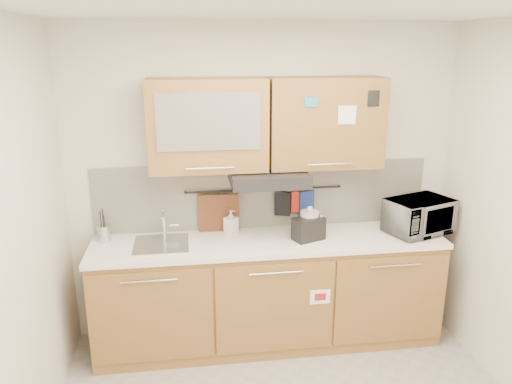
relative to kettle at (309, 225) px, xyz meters
name	(u,v)px	position (x,y,z in m)	size (l,w,h in m)	color
ceiling	(313,5)	(-0.33, -1.19, 1.57)	(3.20, 3.20, 0.00)	white
wall_back	(263,183)	(-0.33, 0.31, 0.27)	(3.20, 3.20, 0.00)	silver
base_cabinet	(269,297)	(-0.33, 0.00, -0.62)	(2.80, 0.64, 0.88)	#A5763A
countertop	(269,242)	(-0.33, 0.00, -0.13)	(2.82, 0.62, 0.04)	white
backsplash	(263,195)	(-0.33, 0.29, 0.17)	(2.80, 0.02, 0.56)	silver
upper_cabinets	(266,124)	(-0.33, 0.13, 0.81)	(1.82, 0.37, 0.70)	#A5763A
range_hood	(268,177)	(-0.33, 0.06, 0.39)	(0.60, 0.46, 0.10)	black
sink	(162,244)	(-1.18, 0.01, -0.10)	(0.42, 0.40, 0.26)	silver
utensil_rail	(264,190)	(-0.33, 0.26, 0.23)	(0.02, 0.02, 1.30)	black
utensil_crock	(104,233)	(-1.63, 0.15, -0.04)	(0.14, 0.14, 0.26)	#BBBBC0
kettle	(309,225)	(0.00, 0.00, 0.00)	(0.20, 0.19, 0.27)	silver
toaster	(309,228)	(-0.02, -0.05, -0.01)	(0.28, 0.22, 0.18)	black
microwave	(419,216)	(0.92, -0.02, 0.04)	(0.51, 0.35, 0.29)	#999999
soap_bottle	(231,221)	(-0.62, 0.18, 0.00)	(0.09, 0.09, 0.20)	#999999
cutting_board	(219,218)	(-0.71, 0.24, 0.01)	(0.33, 0.02, 0.41)	brown
oven_mitt	(306,203)	(0.03, 0.24, 0.10)	(0.13, 0.03, 0.22)	navy
dark_pouch	(283,204)	(-0.17, 0.24, 0.11)	(0.13, 0.04, 0.21)	black
pot_holder	(299,201)	(-0.03, 0.24, 0.12)	(0.15, 0.02, 0.18)	red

